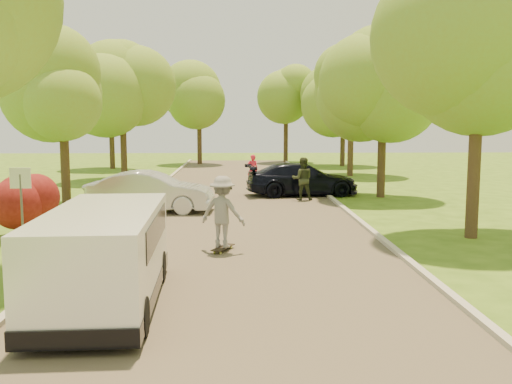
{
  "coord_description": "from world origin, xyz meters",
  "views": [
    {
      "loc": [
        -0.06,
        -11.21,
        3.4
      ],
      "look_at": [
        0.5,
        5.62,
        1.3
      ],
      "focal_mm": 40.0,
      "sensor_mm": 36.0,
      "label": 1
    }
  ],
  "objects": [
    {
      "name": "ground",
      "position": [
        0.0,
        0.0,
        0.0
      ],
      "size": [
        100.0,
        100.0,
        0.0
      ],
      "primitive_type": "plane",
      "color": "#3A6017",
      "rests_on": "ground"
    },
    {
      "name": "road",
      "position": [
        0.0,
        8.0,
        0.01
      ],
      "size": [
        8.0,
        60.0,
        0.01
      ],
      "primitive_type": "cube",
      "color": "#4C4438",
      "rests_on": "ground"
    },
    {
      "name": "curb_left",
      "position": [
        -4.05,
        8.0,
        0.06
      ],
      "size": [
        0.18,
        60.0,
        0.12
      ],
      "primitive_type": "cube",
      "color": "#B2AD9E",
      "rests_on": "ground"
    },
    {
      "name": "curb_right",
      "position": [
        4.05,
        8.0,
        0.06
      ],
      "size": [
        0.18,
        60.0,
        0.12
      ],
      "primitive_type": "cube",
      "color": "#B2AD9E",
      "rests_on": "ground"
    },
    {
      "name": "street_sign",
      "position": [
        -5.8,
        4.0,
        1.56
      ],
      "size": [
        0.55,
        0.06,
        2.17
      ],
      "color": "#59595E",
      "rests_on": "ground"
    },
    {
      "name": "red_shrub",
      "position": [
        -6.3,
        5.5,
        1.1
      ],
      "size": [
        1.7,
        1.7,
        1.95
      ],
      "color": "#382619",
      "rests_on": "ground"
    },
    {
      "name": "tree_l_midb",
      "position": [
        -6.81,
        12.0,
        4.59
      ],
      "size": [
        4.3,
        4.2,
        6.62
      ],
      "color": "#382619",
      "rests_on": "ground"
    },
    {
      "name": "tree_l_far",
      "position": [
        -6.39,
        22.0,
        5.47
      ],
      "size": [
        4.92,
        4.8,
        7.79
      ],
      "color": "#382619",
      "rests_on": "ground"
    },
    {
      "name": "tree_r_mida",
      "position": [
        7.02,
        5.0,
        5.54
      ],
      "size": [
        5.13,
        5.0,
        7.95
      ],
      "color": "#382619",
      "rests_on": "ground"
    },
    {
      "name": "tree_r_midb",
      "position": [
        6.6,
        14.0,
        4.88
      ],
      "size": [
        4.51,
        4.4,
        7.01
      ],
      "color": "#382619",
      "rests_on": "ground"
    },
    {
      "name": "tree_r_far",
      "position": [
        7.23,
        24.0,
        5.83
      ],
      "size": [
        5.33,
        5.2,
        8.34
      ],
      "color": "#382619",
      "rests_on": "ground"
    },
    {
      "name": "tree_bg_a",
      "position": [
        -8.78,
        30.0,
        5.31
      ],
      "size": [
        5.12,
        5.0,
        7.72
      ],
      "color": "#382619",
      "rests_on": "ground"
    },
    {
      "name": "tree_bg_b",
      "position": [
        8.22,
        32.0,
        5.54
      ],
      "size": [
        5.12,
        5.0,
        7.95
      ],
      "color": "#382619",
      "rests_on": "ground"
    },
    {
      "name": "tree_bg_c",
      "position": [
        -2.79,
        34.0,
        5.02
      ],
      "size": [
        4.92,
        4.8,
        7.33
      ],
      "color": "#382619",
      "rests_on": "ground"
    },
    {
      "name": "tree_bg_d",
      "position": [
        4.22,
        36.0,
        5.31
      ],
      "size": [
        5.12,
        5.0,
        7.72
      ],
      "color": "#382619",
      "rests_on": "ground"
    },
    {
      "name": "minivan",
      "position": [
        -2.5,
        -0.89,
        0.95
      ],
      "size": [
        2.08,
        4.9,
        1.8
      ],
      "rotation": [
        0.0,
        0.0,
        0.04
      ],
      "color": "white",
      "rests_on": "ground"
    },
    {
      "name": "silver_sedan",
      "position": [
        -3.3,
        10.04,
        0.77
      ],
      "size": [
        4.77,
        1.93,
        1.54
      ],
      "primitive_type": "imported",
      "rotation": [
        0.0,
        0.0,
        1.5
      ],
      "color": "#BCBDC1",
      "rests_on": "ground"
    },
    {
      "name": "dark_sedan",
      "position": [
        2.93,
        14.69,
        0.74
      ],
      "size": [
        5.32,
        2.64,
        1.49
      ],
      "primitive_type": "imported",
      "rotation": [
        0.0,
        0.0,
        1.68
      ],
      "color": "black",
      "rests_on": "ground"
    },
    {
      "name": "longboard",
      "position": [
        -0.44,
        3.44,
        0.1
      ],
      "size": [
        0.62,
        0.99,
        0.11
      ],
      "rotation": [
        0.0,
        0.0,
        2.73
      ],
      "color": "black",
      "rests_on": "ground"
    },
    {
      "name": "skateboarder",
      "position": [
        -0.44,
        3.44,
        1.06
      ],
      "size": [
        1.38,
        1.12,
        1.87
      ],
      "primitive_type": "imported",
      "rotation": [
        0.0,
        0.0,
        2.73
      ],
      "color": "gray",
      "rests_on": "longboard"
    },
    {
      "name": "person_striped",
      "position": [
        0.78,
        19.26,
        0.81
      ],
      "size": [
        0.64,
        0.46,
        1.62
      ],
      "primitive_type": "imported",
      "rotation": [
        0.0,
        0.0,
        3.27
      ],
      "color": "red",
      "rests_on": "ground"
    },
    {
      "name": "person_olive",
      "position": [
        2.75,
        13.05,
        0.93
      ],
      "size": [
        0.94,
        0.76,
        1.85
      ],
      "primitive_type": "imported",
      "rotation": [
        0.0,
        0.0,
        3.08
      ],
      "color": "#2A311D",
      "rests_on": "ground"
    }
  ]
}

